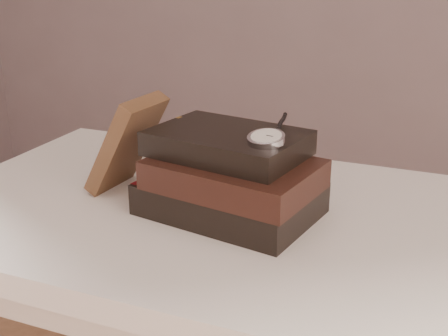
% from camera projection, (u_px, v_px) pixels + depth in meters
% --- Properties ---
extents(table, '(1.00, 0.60, 0.75)m').
position_uv_depth(table, '(229.00, 259.00, 0.99)').
color(table, white).
rests_on(table, ground).
extents(book_stack, '(0.29, 0.23, 0.13)m').
position_uv_depth(book_stack, '(231.00, 177.00, 0.92)').
color(book_stack, black).
rests_on(book_stack, table).
extents(journal, '(0.12, 0.12, 0.17)m').
position_uv_depth(journal, '(127.00, 144.00, 1.00)').
color(journal, '#422919').
rests_on(journal, table).
extents(pocket_watch, '(0.06, 0.16, 0.02)m').
position_uv_depth(pocket_watch, '(267.00, 137.00, 0.85)').
color(pocket_watch, silver).
rests_on(pocket_watch, book_stack).
extents(eyeglasses, '(0.13, 0.14, 0.05)m').
position_uv_depth(eyeglasses, '(212.00, 144.00, 1.03)').
color(eyeglasses, silver).
rests_on(eyeglasses, book_stack).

